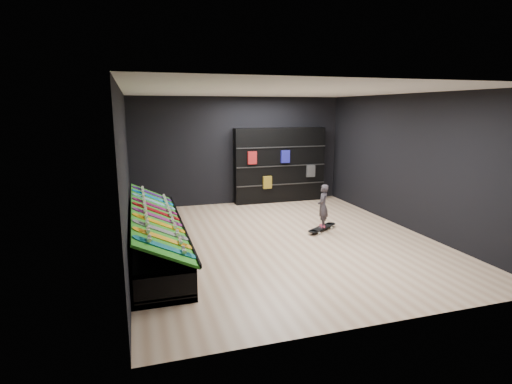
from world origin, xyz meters
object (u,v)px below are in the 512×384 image
object	(u,v)px
back_shelving	(280,165)
child	(323,214)
floor_skateboard	(322,229)
display_rack	(155,239)

from	to	relation	value
back_shelving	child	xyz separation A→B (m)	(-0.10, -3.03, -0.69)
floor_skateboard	child	distance (m)	0.33
child	floor_skateboard	bearing A→B (deg)	180.00
display_rack	floor_skateboard	world-z (taller)	display_rack
display_rack	child	xyz separation A→B (m)	(3.62, 0.29, 0.13)
display_rack	back_shelving	xyz separation A→B (m)	(3.72, 3.32, 0.82)
floor_skateboard	back_shelving	bearing A→B (deg)	55.46
display_rack	back_shelving	size ratio (longest dim) A/B	1.68
display_rack	floor_skateboard	bearing A→B (deg)	4.65
child	display_rack	bearing A→B (deg)	-55.97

